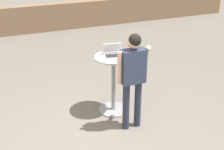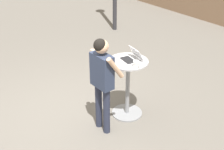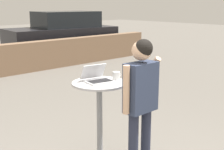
{
  "view_description": "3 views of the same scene",
  "coord_description": "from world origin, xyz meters",
  "px_view_note": "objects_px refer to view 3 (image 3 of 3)",
  "views": [
    {
      "loc": [
        -1.27,
        -3.54,
        2.92
      ],
      "look_at": [
        0.37,
        0.45,
        0.93
      ],
      "focal_mm": 50.0,
      "sensor_mm": 36.0,
      "label": 1
    },
    {
      "loc": [
        3.95,
        -2.12,
        3.25
      ],
      "look_at": [
        0.73,
        0.47,
        0.99
      ],
      "focal_mm": 50.0,
      "sensor_mm": 36.0,
      "label": 2
    },
    {
      "loc": [
        -1.76,
        -1.79,
        1.96
      ],
      "look_at": [
        0.44,
        0.54,
        1.21
      ],
      "focal_mm": 50.0,
      "sensor_mm": 36.0,
      "label": 3
    }
  ],
  "objects_px": {
    "coffee_mug": "(116,76)",
    "standing_person": "(141,94)",
    "laptop": "(97,78)",
    "parked_car_near_street": "(63,34)",
    "cafe_table": "(100,117)"
  },
  "relations": [
    {
      "from": "coffee_mug",
      "to": "standing_person",
      "type": "relative_size",
      "value": 0.08
    },
    {
      "from": "laptop",
      "to": "parked_car_near_street",
      "type": "relative_size",
      "value": 0.09
    },
    {
      "from": "cafe_table",
      "to": "laptop",
      "type": "relative_size",
      "value": 2.85
    },
    {
      "from": "coffee_mug",
      "to": "standing_person",
      "type": "distance_m",
      "value": 0.57
    },
    {
      "from": "laptop",
      "to": "standing_person",
      "type": "height_order",
      "value": "standing_person"
    },
    {
      "from": "cafe_table",
      "to": "coffee_mug",
      "type": "distance_m",
      "value": 0.54
    },
    {
      "from": "parked_car_near_street",
      "to": "standing_person",
      "type": "bearing_deg",
      "value": -119.07
    },
    {
      "from": "standing_person",
      "to": "parked_car_near_street",
      "type": "distance_m",
      "value": 8.63
    },
    {
      "from": "laptop",
      "to": "parked_car_near_street",
      "type": "xyz_separation_m",
      "value": [
        4.25,
        6.91,
        -0.24
      ]
    },
    {
      "from": "coffee_mug",
      "to": "parked_car_near_street",
      "type": "xyz_separation_m",
      "value": [
        4.03,
        7.0,
        -0.24
      ]
    },
    {
      "from": "cafe_table",
      "to": "parked_car_near_street",
      "type": "xyz_separation_m",
      "value": [
        4.26,
        6.95,
        0.25
      ]
    },
    {
      "from": "cafe_table",
      "to": "coffee_mug",
      "type": "bearing_deg",
      "value": -11.95
    },
    {
      "from": "cafe_table",
      "to": "coffee_mug",
      "type": "height_order",
      "value": "coffee_mug"
    },
    {
      "from": "cafe_table",
      "to": "standing_person",
      "type": "bearing_deg",
      "value": -83.0
    },
    {
      "from": "laptop",
      "to": "coffee_mug",
      "type": "bearing_deg",
      "value": -22.54
    }
  ]
}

